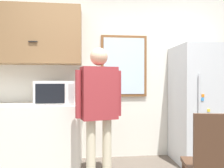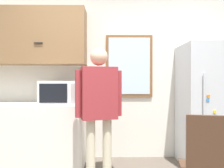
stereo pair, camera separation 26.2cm
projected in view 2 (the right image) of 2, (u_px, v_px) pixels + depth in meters
name	position (u px, v px, depth m)	size (l,w,h in m)	color
back_wall	(102.00, 72.00, 3.45)	(6.00, 0.06, 2.70)	silver
counter	(16.00, 134.00, 3.11)	(1.96, 0.63, 0.88)	silver
upper_cabinets	(19.00, 37.00, 3.22)	(1.96, 0.39, 0.82)	olive
microwave	(60.00, 92.00, 3.05)	(0.52, 0.41, 0.32)	white
person	(99.00, 101.00, 2.61)	(0.55, 0.32, 1.60)	beige
refrigerator	(206.00, 105.00, 3.09)	(0.70, 0.72, 1.72)	silver
chair	(209.00, 164.00, 1.83)	(0.51, 0.51, 0.93)	#472D1E
window	(129.00, 66.00, 3.41)	(0.72, 0.05, 0.96)	brown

